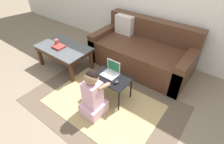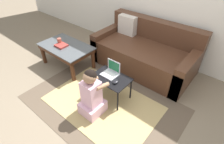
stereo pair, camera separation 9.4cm
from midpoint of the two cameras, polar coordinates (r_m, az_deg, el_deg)
ground_plane at (r=2.72m, az=-4.15°, el=-9.52°), size 16.00×16.00×0.00m
area_rug at (r=2.68m, az=-3.90°, el=-10.28°), size 2.26×1.51×0.01m
couch at (r=3.34m, az=9.05°, el=6.62°), size 1.82×0.94×0.82m
coffee_table at (r=3.34m, az=-16.22°, el=6.84°), size 0.98×0.60×0.43m
laptop_desk at (r=2.56m, az=-1.33°, el=-2.65°), size 0.55×0.37×0.38m
laptop at (r=2.56m, az=-1.48°, el=-0.17°), size 0.23×0.20×0.21m
computer_mouse at (r=2.43m, az=0.27°, el=-3.20°), size 0.07×0.10×0.03m
person_seated at (r=2.35m, az=-7.38°, el=-7.74°), size 0.29×0.39×0.74m
cup_on_table at (r=3.38m, az=-18.38°, el=9.17°), size 0.08×0.08×0.11m
book_on_table at (r=3.31m, az=-17.80°, el=7.88°), size 0.20×0.18×0.03m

